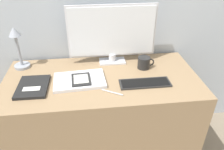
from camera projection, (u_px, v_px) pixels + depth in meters
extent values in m
cube|color=#997A56|center=(103.00, 118.00, 1.68)|extent=(1.32, 0.63, 0.74)
cube|color=silver|center=(112.00, 61.00, 1.67)|extent=(0.20, 0.11, 0.01)
cylinder|color=silver|center=(112.00, 57.00, 1.66)|extent=(0.05, 0.05, 0.06)
cube|color=silver|center=(112.00, 31.00, 1.55)|extent=(0.64, 0.01, 0.38)
cube|color=white|center=(112.00, 32.00, 1.55)|extent=(0.61, 0.01, 0.35)
cube|color=#282828|center=(145.00, 83.00, 1.42)|extent=(0.33, 0.11, 0.01)
cube|color=black|center=(145.00, 82.00, 1.41)|extent=(0.31, 0.09, 0.00)
cube|color=silver|center=(80.00, 81.00, 1.44)|extent=(0.35, 0.24, 0.01)
cube|color=silver|center=(79.00, 80.00, 1.43)|extent=(0.35, 0.24, 0.01)
cube|color=black|center=(81.00, 79.00, 1.42)|extent=(0.13, 0.16, 0.01)
cube|color=beige|center=(81.00, 79.00, 1.41)|extent=(0.10, 0.11, 0.00)
cylinder|color=#999EA8|center=(22.00, 66.00, 1.60)|extent=(0.11, 0.11, 0.02)
cylinder|color=#999EA8|center=(19.00, 51.00, 1.54)|extent=(0.02, 0.02, 0.22)
cone|color=#999EA8|center=(14.00, 31.00, 1.46)|extent=(0.08, 0.08, 0.06)
cube|color=black|center=(33.00, 87.00, 1.38)|extent=(0.19, 0.25, 0.02)
cube|color=silver|center=(31.00, 89.00, 1.34)|extent=(0.10, 0.05, 0.00)
cylinder|color=black|center=(144.00, 63.00, 1.58)|extent=(0.09, 0.09, 0.09)
torus|color=black|center=(150.00, 62.00, 1.58)|extent=(0.06, 0.01, 0.06)
cylinder|color=silver|center=(112.00, 92.00, 1.33)|extent=(0.13, 0.08, 0.01)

